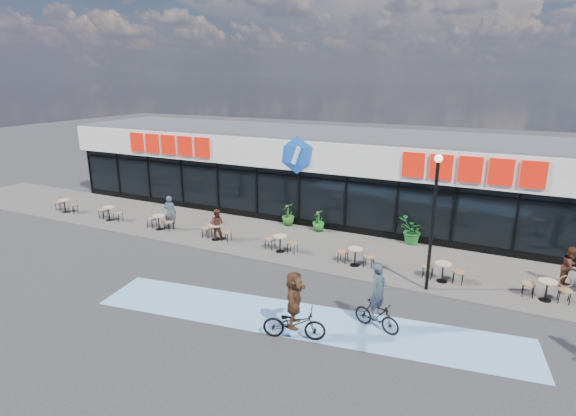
{
  "coord_description": "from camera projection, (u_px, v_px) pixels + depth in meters",
  "views": [
    {
      "loc": [
        9.16,
        -13.24,
        7.57
      ],
      "look_at": [
        1.06,
        3.5,
        2.07
      ],
      "focal_mm": 28.0,
      "sensor_mm": 36.0,
      "label": 1
    }
  ],
  "objects": [
    {
      "name": "ground",
      "position": [
        224.0,
        279.0,
        17.4
      ],
      "size": [
        120.0,
        120.0,
        0.0
      ],
      "primitive_type": "plane",
      "color": "#28282B",
      "rests_on": "ground"
    },
    {
      "name": "sidewalk",
      "position": [
        277.0,
        241.0,
        21.27
      ],
      "size": [
        44.0,
        5.0,
        0.1
      ],
      "primitive_type": "cube",
      "color": "#54514A",
      "rests_on": "ground"
    },
    {
      "name": "bike_lane",
      "position": [
        303.0,
        320.0,
        14.43
      ],
      "size": [
        14.17,
        4.13,
        0.01
      ],
      "primitive_type": "cube",
      "rotation": [
        0.0,
        0.0,
        0.14
      ],
      "color": "#6E9FD0",
      "rests_on": "ground"
    },
    {
      "name": "building",
      "position": [
        321.0,
        172.0,
        25.31
      ],
      "size": [
        30.6,
        6.57,
        4.75
      ],
      "color": "black",
      "rests_on": "ground"
    },
    {
      "name": "lamp_post",
      "position": [
        434.0,
        212.0,
        15.5
      ],
      "size": [
        0.28,
        0.28,
        4.95
      ],
      "color": "black",
      "rests_on": "sidewalk"
    },
    {
      "name": "bistro_set_0",
      "position": [
        66.0,
        204.0,
        25.49
      ],
      "size": [
        1.54,
        0.62,
        0.9
      ],
      "color": "tan",
      "rests_on": "sidewalk"
    },
    {
      "name": "bistro_set_1",
      "position": [
        110.0,
        212.0,
        24.06
      ],
      "size": [
        1.54,
        0.62,
        0.9
      ],
      "color": "tan",
      "rests_on": "sidewalk"
    },
    {
      "name": "bistro_set_2",
      "position": [
        160.0,
        220.0,
        22.63
      ],
      "size": [
        1.54,
        0.62,
        0.9
      ],
      "color": "tan",
      "rests_on": "sidewalk"
    },
    {
      "name": "bistro_set_3",
      "position": [
        216.0,
        230.0,
        21.2
      ],
      "size": [
        1.54,
        0.62,
        0.9
      ],
      "color": "tan",
      "rests_on": "sidewalk"
    },
    {
      "name": "bistro_set_4",
      "position": [
        281.0,
        241.0,
        19.77
      ],
      "size": [
        1.54,
        0.62,
        0.9
      ],
      "color": "tan",
      "rests_on": "sidewalk"
    },
    {
      "name": "bistro_set_5",
      "position": [
        356.0,
        254.0,
        18.34
      ],
      "size": [
        1.54,
        0.62,
        0.9
      ],
      "color": "tan",
      "rests_on": "sidewalk"
    },
    {
      "name": "bistro_set_6",
      "position": [
        443.0,
        269.0,
        16.91
      ],
      "size": [
        1.54,
        0.62,
        0.9
      ],
      "color": "tan",
      "rests_on": "sidewalk"
    },
    {
      "name": "bistro_set_7",
      "position": [
        547.0,
        287.0,
        15.48
      ],
      "size": [
        1.54,
        0.62,
        0.9
      ],
      "color": "tan",
      "rests_on": "sidewalk"
    },
    {
      "name": "potted_plant_left",
      "position": [
        288.0,
        214.0,
        23.17
      ],
      "size": [
        0.7,
        0.7,
        1.17
      ],
      "primitive_type": "imported",
      "rotation": [
        0.0,
        0.0,
        4.65
      ],
      "color": "#225518",
      "rests_on": "sidewalk"
    },
    {
      "name": "potted_plant_mid",
      "position": [
        319.0,
        220.0,
        22.31
      ],
      "size": [
        0.64,
        0.64,
        1.1
      ],
      "primitive_type": "imported",
      "rotation": [
        0.0,
        0.0,
        4.75
      ],
      "color": "#1B5F1B",
      "rests_on": "sidewalk"
    },
    {
      "name": "potted_plant_right",
      "position": [
        412.0,
        231.0,
        20.52
      ],
      "size": [
        1.39,
        1.48,
        1.3
      ],
      "primitive_type": "imported",
      "rotation": [
        0.0,
        0.0,
        4.31
      ],
      "color": "#1B6120",
      "rests_on": "sidewalk"
    },
    {
      "name": "patron_left",
      "position": [
        170.0,
        212.0,
        22.57
      ],
      "size": [
        0.72,
        0.57,
        1.72
      ],
      "primitive_type": "imported",
      "rotation": [
        0.0,
        0.0,
        3.43
      ],
      "color": "#303D4B",
      "rests_on": "sidewalk"
    },
    {
      "name": "patron_right",
      "position": [
        217.0,
        224.0,
        21.14
      ],
      "size": [
        0.84,
        0.73,
        1.48
      ],
      "primitive_type": "imported",
      "rotation": [
        0.0,
        0.0,
        3.4
      ],
      "color": "#4B231B",
      "rests_on": "sidewalk"
    },
    {
      "name": "pedestrian_b",
      "position": [
        570.0,
        267.0,
        16.34
      ],
      "size": [
        0.83,
        0.92,
        1.54
      ],
      "primitive_type": "imported",
      "rotation": [
        0.0,
        0.0,
        1.18
      ],
      "color": "#402116",
      "rests_on": "sidewalk"
    },
    {
      "name": "cyclist_a",
      "position": [
        377.0,
        305.0,
        13.71
      ],
      "size": [
        1.63,
        0.87,
        2.19
      ],
      "color": "black",
      "rests_on": "ground"
    },
    {
      "name": "cyclist_c",
      "position": [
        294.0,
        311.0,
        13.2
      ],
      "size": [
        2.0,
        1.66,
        2.16
      ],
      "color": "black",
      "rests_on": "ground"
    }
  ]
}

